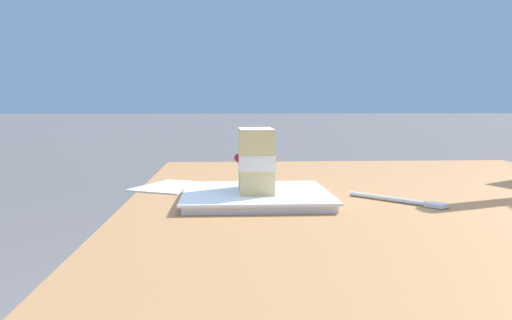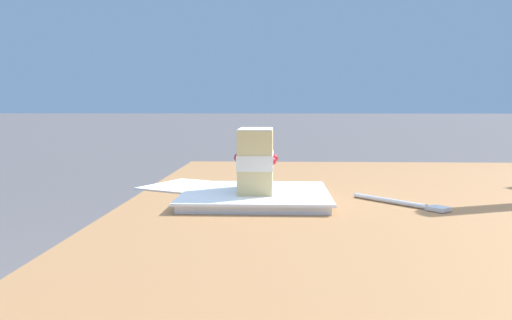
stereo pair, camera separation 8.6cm
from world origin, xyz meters
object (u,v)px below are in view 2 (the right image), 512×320
object	(u,v)px
dessert_plate	(256,196)
paper_napkin	(182,186)
patio_table	(420,260)
cake_slice	(256,160)
dessert_fork	(403,203)

from	to	relation	value
dessert_plate	paper_napkin	xyz separation A→B (m)	(-0.15, -0.15, -0.01)
patio_table	cake_slice	bearing A→B (deg)	-87.61
patio_table	paper_napkin	size ratio (longest dim) A/B	6.79
cake_slice	dessert_plate	bearing A→B (deg)	5.86
dessert_plate	dessert_fork	world-z (taller)	dessert_plate
patio_table	dessert_plate	bearing A→B (deg)	-87.39
patio_table	paper_napkin	bearing A→B (deg)	-108.38
dessert_fork	paper_napkin	xyz separation A→B (m)	(-0.19, -0.38, -0.00)
patio_table	dessert_fork	size ratio (longest dim) A/B	8.92
dessert_fork	cake_slice	bearing A→B (deg)	-98.36
cake_slice	paper_napkin	xyz separation A→B (m)	(-0.15, -0.15, -0.07)
cake_slice	dessert_fork	bearing A→B (deg)	81.64
patio_table	cake_slice	world-z (taller)	cake_slice
dessert_fork	paper_napkin	size ratio (longest dim) A/B	0.76
dessert_plate	paper_napkin	distance (m)	0.22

